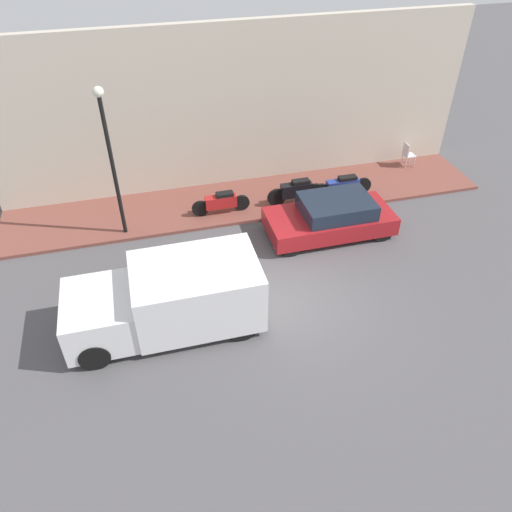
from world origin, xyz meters
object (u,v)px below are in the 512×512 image
(streetlamp, at_px, (109,149))
(delivery_van, at_px, (168,298))
(parked_car, at_px, (331,217))
(cafe_chair, at_px, (408,154))
(motorcycle_red, at_px, (221,202))
(motorcycle_blue, at_px, (343,185))
(motorcycle_black, at_px, (296,191))

(streetlamp, bearing_deg, delivery_van, -168.30)
(parked_car, xyz_separation_m, delivery_van, (-2.74, 5.37, 0.31))
(delivery_van, distance_m, cafe_chair, 11.45)
(motorcycle_red, relative_size, cafe_chair, 2.10)
(motorcycle_red, height_order, cafe_chair, cafe_chair)
(delivery_van, height_order, motorcycle_red, delivery_van)
(delivery_van, height_order, streetlamp, streetlamp)
(delivery_van, relative_size, streetlamp, 1.02)
(motorcycle_red, xyz_separation_m, motorcycle_blue, (-0.01, -4.28, 0.00))
(delivery_van, distance_m, motorcycle_red, 5.14)
(motorcycle_red, distance_m, streetlamp, 4.00)
(motorcycle_black, relative_size, streetlamp, 0.43)
(motorcycle_blue, relative_size, cafe_chair, 2.34)
(parked_car, xyz_separation_m, motorcycle_blue, (1.84, -1.17, -0.08))
(parked_car, height_order, motorcycle_blue, parked_car)
(cafe_chair, bearing_deg, delivery_van, 121.63)
(motorcycle_blue, xyz_separation_m, streetlamp, (-0.28, 7.43, 2.44))
(motorcycle_black, bearing_deg, motorcycle_blue, -89.02)
(delivery_van, bearing_deg, motorcycle_red, -26.19)
(delivery_van, xyz_separation_m, motorcycle_red, (4.59, -2.26, -0.39))
(parked_car, distance_m, motorcycle_blue, 2.18)
(motorcycle_red, height_order, streetlamp, streetlamp)
(motorcycle_red, distance_m, cafe_chair, 7.62)
(parked_car, relative_size, streetlamp, 0.85)
(cafe_chair, bearing_deg, parked_car, 126.72)
(motorcycle_black, xyz_separation_m, streetlamp, (-0.25, 5.73, 2.39))
(parked_car, relative_size, motorcycle_blue, 1.83)
(parked_car, relative_size, cafe_chair, 4.27)
(delivery_van, relative_size, motorcycle_blue, 2.20)
(parked_car, height_order, motorcycle_black, parked_car)
(parked_car, bearing_deg, motorcycle_blue, -32.31)
(motorcycle_red, bearing_deg, streetlamp, 95.27)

